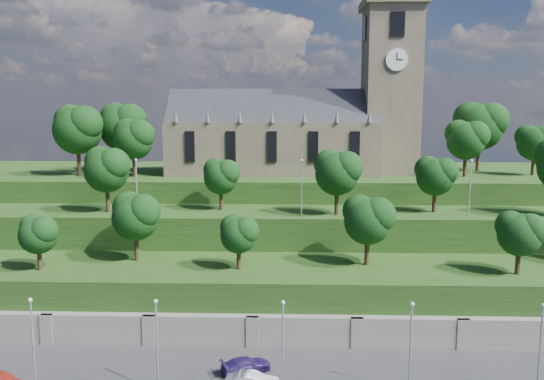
{
  "coord_description": "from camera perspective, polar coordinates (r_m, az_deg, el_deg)",
  "views": [
    {
      "loc": [
        -1.63,
        -37.08,
        24.2
      ],
      "look_at": [
        -3.69,
        30.0,
        14.57
      ],
      "focal_mm": 35.0,
      "sensor_mm": 36.0,
      "label": 1
    }
  ],
  "objects": [
    {
      "name": "retaining_wall",
      "position": [
        53.66,
        3.48,
        -15.7
      ],
      "size": [
        160.0,
        2.1,
        5.0
      ],
      "color": "slate",
      "rests_on": "ground"
    },
    {
      "name": "embankment_lower",
      "position": [
        58.69,
        3.32,
        -11.98
      ],
      "size": [
        160.0,
        12.0,
        8.0
      ],
      "primitive_type": "cube",
      "color": "#1E3D14",
      "rests_on": "ground"
    },
    {
      "name": "embankment_upper",
      "position": [
        68.56,
        3.09,
        -7.24
      ],
      "size": [
        160.0,
        10.0,
        12.0
      ],
      "primitive_type": "cube",
      "color": "#1E3D14",
      "rests_on": "ground"
    },
    {
      "name": "hilltop",
      "position": [
        88.68,
        2.79,
        -2.7
      ],
      "size": [
        160.0,
        32.0,
        15.0
      ],
      "primitive_type": "cube",
      "color": "#1E3D14",
      "rests_on": "ground"
    },
    {
      "name": "church",
      "position": [
        83.11,
        3.46,
        6.99
      ],
      "size": [
        38.6,
        12.35,
        27.6
      ],
      "color": "brown",
      "rests_on": "hilltop"
    },
    {
      "name": "trees_lower",
      "position": [
        56.98,
        6.95,
        -3.43
      ],
      "size": [
        65.62,
        8.76,
        7.7
      ],
      "color": "black",
      "rests_on": "embankment_lower"
    },
    {
      "name": "trees_upper",
      "position": [
        65.83,
        9.37,
        2.3
      ],
      "size": [
        62.37,
        8.38,
        9.44
      ],
      "color": "black",
      "rests_on": "embankment_upper"
    },
    {
      "name": "trees_hilltop",
      "position": [
        82.52,
        0.17,
        6.6
      ],
      "size": [
        75.51,
        16.64,
        11.24
      ],
      "color": "black",
      "rests_on": "hilltop"
    },
    {
      "name": "lamp_posts_promenade",
      "position": [
        43.35,
        1.17,
        -15.91
      ],
      "size": [
        60.36,
        0.36,
        7.82
      ],
      "color": "#B2B2B7",
      "rests_on": "promenade"
    },
    {
      "name": "lamp_posts_upper",
      "position": [
        63.62,
        3.22,
        0.79
      ],
      "size": [
        40.36,
        0.36,
        6.92
      ],
      "color": "#B2B2B7",
      "rests_on": "embankment_upper"
    },
    {
      "name": "car_left",
      "position": [
        50.85,
        -27.18,
        -17.77
      ],
      "size": [
        4.59,
        3.11,
        1.45
      ],
      "primitive_type": "imported",
      "rotation": [
        0.0,
        0.0,
        1.21
      ],
      "color": "#A6281B",
      "rests_on": "promenade"
    },
    {
      "name": "car_right",
      "position": [
        48.44,
        -2.82,
        -18.28
      ],
      "size": [
        4.76,
        3.48,
        1.28
      ],
      "primitive_type": "imported",
      "rotation": [
        0.0,
        0.0,
        2.0
      ],
      "color": "#281857",
      "rests_on": "promenade"
    }
  ]
}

